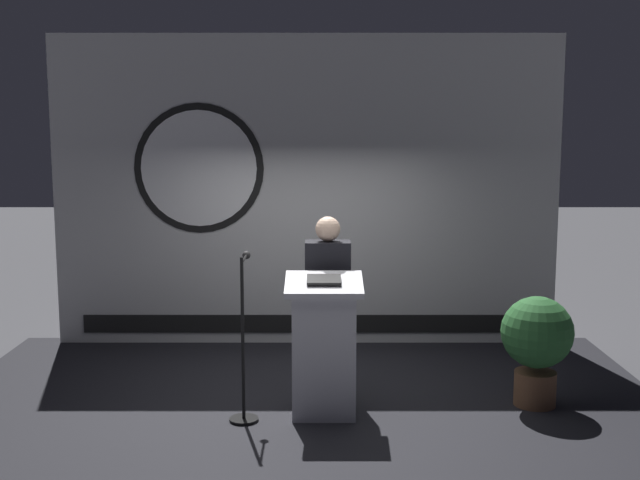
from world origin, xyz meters
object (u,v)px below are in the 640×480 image
microphone_stand (240,363)px  speaker_person (324,305)px  podium (320,347)px  potted_plant (533,340)px

microphone_stand → speaker_person: bearing=39.4°
podium → potted_plant: 1.85m
podium → microphone_stand: bearing=-172.1°
podium → microphone_stand: 0.67m
microphone_stand → potted_plant: size_ratio=1.42×
podium → microphone_stand: size_ratio=0.87×
podium → microphone_stand: microphone_stand is taller
podium → potted_plant: size_ratio=1.24×
potted_plant → speaker_person: bearing=172.0°
microphone_stand → potted_plant: bearing=7.3°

